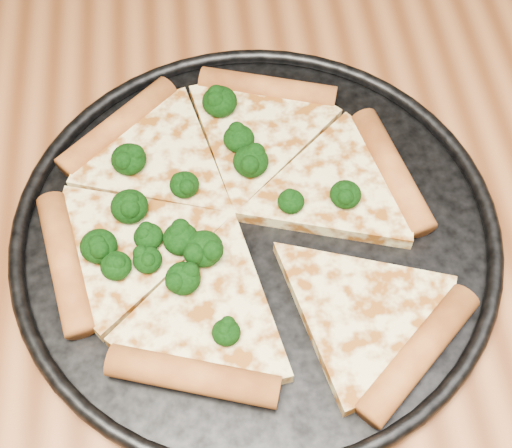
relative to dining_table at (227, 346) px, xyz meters
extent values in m
cube|color=#9C5A30|center=(0.00, 0.00, 0.07)|extent=(1.20, 0.90, 0.04)
cylinder|color=black|center=(0.03, 0.06, 0.09)|extent=(0.38, 0.38, 0.01)
torus|color=black|center=(0.03, 0.06, 0.10)|extent=(0.39, 0.39, 0.01)
cylinder|color=#C16D30|center=(0.15, 0.09, 0.11)|extent=(0.05, 0.12, 0.02)
cylinder|color=#C16D30|center=(0.06, 0.19, 0.11)|extent=(0.12, 0.06, 0.02)
cylinder|color=#C16D30|center=(-0.08, 0.17, 0.11)|extent=(0.11, 0.10, 0.02)
cylinder|color=#C16D30|center=(-0.12, 0.04, 0.11)|extent=(0.05, 0.12, 0.02)
cylinder|color=#C16D30|center=(-0.03, -0.06, 0.11)|extent=(0.12, 0.06, 0.02)
cylinder|color=#C16D30|center=(0.13, -0.06, 0.11)|extent=(0.11, 0.10, 0.02)
ellipsoid|color=black|center=(0.06, 0.07, 0.12)|extent=(0.02, 0.02, 0.02)
ellipsoid|color=black|center=(0.00, -0.04, 0.12)|extent=(0.02, 0.02, 0.02)
ellipsoid|color=black|center=(0.01, 0.17, 0.12)|extent=(0.03, 0.03, 0.02)
ellipsoid|color=black|center=(0.03, 0.11, 0.12)|extent=(0.03, 0.03, 0.02)
ellipsoid|color=black|center=(-0.07, 0.12, 0.12)|extent=(0.03, 0.03, 0.02)
ellipsoid|color=black|center=(-0.09, 0.04, 0.12)|extent=(0.03, 0.03, 0.02)
ellipsoid|color=black|center=(-0.03, 0.04, 0.12)|extent=(0.03, 0.03, 0.02)
ellipsoid|color=black|center=(-0.07, 0.07, 0.12)|extent=(0.03, 0.03, 0.02)
ellipsoid|color=black|center=(-0.02, 0.09, 0.12)|extent=(0.02, 0.02, 0.02)
ellipsoid|color=black|center=(0.02, 0.13, 0.12)|extent=(0.03, 0.03, 0.02)
ellipsoid|color=black|center=(-0.03, 0.01, 0.12)|extent=(0.03, 0.03, 0.02)
ellipsoid|color=black|center=(-0.01, 0.03, 0.12)|extent=(0.03, 0.03, 0.02)
ellipsoid|color=black|center=(-0.05, 0.05, 0.12)|extent=(0.02, 0.02, 0.02)
ellipsoid|color=black|center=(0.10, 0.07, 0.12)|extent=(0.03, 0.03, 0.02)
ellipsoid|color=black|center=(-0.05, 0.03, 0.12)|extent=(0.02, 0.02, 0.02)
ellipsoid|color=black|center=(-0.08, 0.02, 0.12)|extent=(0.02, 0.02, 0.02)
camera|label=1|loc=(0.00, -0.24, 0.59)|focal=50.47mm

